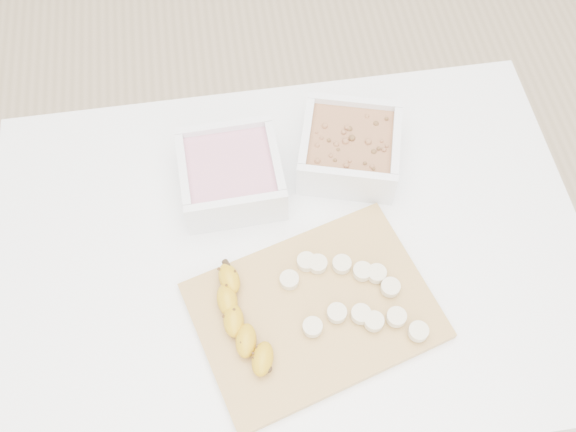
{
  "coord_description": "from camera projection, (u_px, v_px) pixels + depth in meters",
  "views": [
    {
      "loc": [
        -0.08,
        -0.47,
        1.72
      ],
      "look_at": [
        0.0,
        0.03,
        0.81
      ],
      "focal_mm": 40.0,
      "sensor_mm": 36.0,
      "label": 1
    }
  ],
  "objects": [
    {
      "name": "bowl_granola",
      "position": [
        350.0,
        148.0,
        1.13
      ],
      "size": [
        0.21,
        0.21,
        0.08
      ],
      "color": "white",
      "rests_on": "table"
    },
    {
      "name": "cutting_board",
      "position": [
        314.0,
        311.0,
        1.02
      ],
      "size": [
        0.42,
        0.35,
        0.01
      ],
      "primitive_type": "cube",
      "rotation": [
        0.0,
        0.0,
        0.28
      ],
      "color": "tan",
      "rests_on": "table"
    },
    {
      "name": "banana_slices",
      "position": [
        352.0,
        294.0,
        1.01
      ],
      "size": [
        0.21,
        0.17,
        0.02
      ],
      "color": "beige",
      "rests_on": "cutting_board"
    },
    {
      "name": "bowl_yogurt",
      "position": [
        231.0,
        174.0,
        1.1
      ],
      "size": [
        0.18,
        0.18,
        0.08
      ],
      "color": "white",
      "rests_on": "table"
    },
    {
      "name": "banana",
      "position": [
        243.0,
        322.0,
        0.98
      ],
      "size": [
        0.06,
        0.19,
        0.03
      ],
      "primitive_type": null,
      "rotation": [
        0.0,
        0.0,
        0.05
      ],
      "color": "#C69513",
      "rests_on": "cutting_board"
    },
    {
      "name": "ground",
      "position": [
        290.0,
        371.0,
        1.73
      ],
      "size": [
        3.5,
        3.5,
        0.0
      ],
      "primitive_type": "plane",
      "color": "#C6AD89",
      "rests_on": "ground"
    },
    {
      "name": "table",
      "position": [
        290.0,
        272.0,
        1.16
      ],
      "size": [
        1.0,
        0.7,
        0.75
      ],
      "color": "white",
      "rests_on": "ground"
    }
  ]
}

